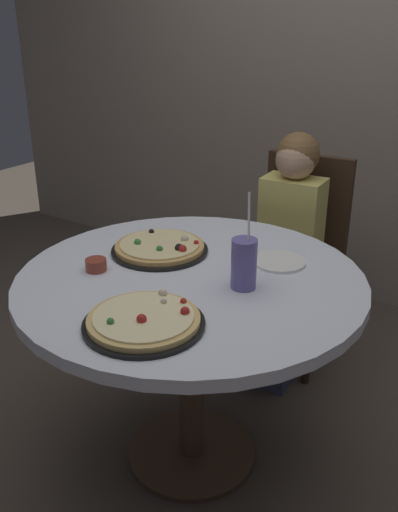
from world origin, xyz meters
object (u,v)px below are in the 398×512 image
chair_wooden (298,248)px  plate_small (279,262)px  diner_child (282,271)px  dining_table (191,304)px  pizza_cheese (160,248)px  soda_cup (244,263)px  pizza_veggie (144,321)px  sauce_bowl (96,265)px

chair_wooden → plate_small: size_ratio=5.28×
diner_child → plate_small: (0.19, -0.47, 0.27)m
dining_table → plate_small: (0.20, 0.25, 0.11)m
pizza_cheese → soda_cup: (0.38, -0.08, 0.06)m
soda_cup → dining_table: bearing=-174.3°
pizza_cheese → pizza_veggie: bearing=-57.9°
dining_table → soda_cup: bearing=5.7°
dining_table → diner_child: bearing=89.6°
sauce_bowl → diner_child: bearing=71.4°
diner_child → plate_small: 0.58m
chair_wooden → sauce_bowl: size_ratio=13.57×
diner_child → sauce_bowl: (-0.29, -0.86, 0.29)m
pizza_cheese → plate_small: 0.42m
pizza_veggie → pizza_cheese: size_ratio=0.98×
chair_wooden → diner_child: size_ratio=0.88×
soda_cup → sauce_bowl: 0.50m
pizza_cheese → soda_cup: size_ratio=1.12×
dining_table → pizza_cheese: 0.25m
pizza_veggie → plate_small: size_ratio=1.87×
diner_child → sauce_bowl: bearing=-108.6°
pizza_veggie → plate_small: 0.59m
dining_table → chair_wooden: 0.91m
sauce_bowl → chair_wooden: bearing=75.1°
pizza_cheese → soda_cup: soda_cup is taller
dining_table → plate_small: size_ratio=6.33×
pizza_cheese → soda_cup: 0.40m
dining_table → pizza_veggie: bearing=-77.6°
pizza_veggie → soda_cup: (0.11, 0.35, 0.06)m
sauce_bowl → plate_small: (0.48, 0.39, -0.02)m
chair_wooden → pizza_cheese: (-0.19, -0.80, 0.24)m
diner_child → plate_small: diner_child is taller
pizza_cheese → diner_child: bearing=71.8°
dining_table → diner_child: 0.73m
diner_child → soda_cup: size_ratio=3.52×
sauce_bowl → dining_table: bearing=26.5°
chair_wooden → sauce_bowl: (-0.28, -1.04, 0.24)m
chair_wooden → soda_cup: soda_cup is taller
soda_cup → sauce_bowl: bearing=-161.2°
dining_table → pizza_veggie: pizza_veggie is taller
dining_table → chair_wooden: chair_wooden is taller
dining_table → chair_wooden: size_ratio=1.20×
diner_child → pizza_veggie: diner_child is taller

